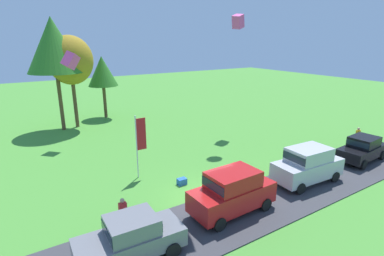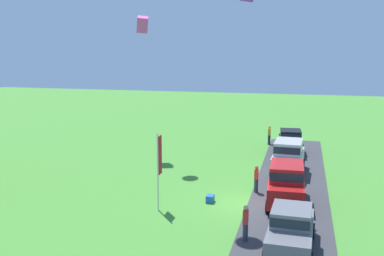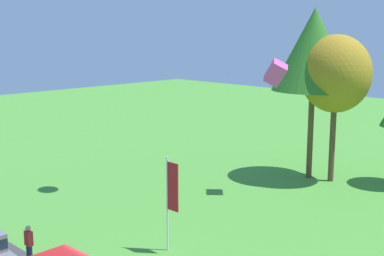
{
  "view_description": "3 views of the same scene",
  "coord_description": "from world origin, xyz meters",
  "px_view_note": "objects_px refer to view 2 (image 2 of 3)",
  "views": [
    {
      "loc": [
        -8.83,
        -12.71,
        8.77
      ],
      "look_at": [
        1.78,
        3.94,
        2.9
      ],
      "focal_mm": 28.0,
      "sensor_mm": 36.0,
      "label": 1
    },
    {
      "loc": [
        -23.82,
        -2.85,
        8.63
      ],
      "look_at": [
        2.71,
        3.77,
        3.65
      ],
      "focal_mm": 42.0,
      "sensor_mm": 36.0,
      "label": 2
    },
    {
      "loc": [
        14.12,
        -10.33,
        9.52
      ],
      "look_at": [
        -0.18,
        3.98,
        5.74
      ],
      "focal_mm": 50.0,
      "sensor_mm": 36.0,
      "label": 3
    }
  ],
  "objects_px": {
    "cooler_box": "(210,199)",
    "car_suv_mid_row": "(286,182)",
    "car_sedan_by_flagpole": "(291,227)",
    "person_on_lawn": "(269,135)",
    "car_suv_far_end": "(288,156)",
    "person_watching_sky": "(245,223)",
    "person_beside_suv": "(256,179)",
    "kite_box_topmost": "(142,24)",
    "car_sedan_near_entrance": "(290,140)",
    "flag_banner": "(159,161)"
  },
  "relations": [
    {
      "from": "cooler_box",
      "to": "car_suv_mid_row",
      "type": "bearing_deg",
      "value": -81.94
    },
    {
      "from": "car_sedan_by_flagpole",
      "to": "person_on_lawn",
      "type": "bearing_deg",
      "value": 6.82
    },
    {
      "from": "car_sedan_by_flagpole",
      "to": "car_suv_far_end",
      "type": "height_order",
      "value": "car_suv_far_end"
    },
    {
      "from": "car_sedan_by_flagpole",
      "to": "person_watching_sky",
      "type": "bearing_deg",
      "value": 78.93
    },
    {
      "from": "person_watching_sky",
      "to": "person_beside_suv",
      "type": "xyz_separation_m",
      "value": [
        6.95,
        0.25,
        0.0
      ]
    },
    {
      "from": "kite_box_topmost",
      "to": "car_suv_far_end",
      "type": "bearing_deg",
      "value": -108.74
    },
    {
      "from": "person_on_lawn",
      "to": "car_sedan_near_entrance",
      "type": "bearing_deg",
      "value": -145.06
    },
    {
      "from": "person_watching_sky",
      "to": "flag_banner",
      "type": "relative_size",
      "value": 0.41
    },
    {
      "from": "car_sedan_by_flagpole",
      "to": "car_suv_far_end",
      "type": "bearing_deg",
      "value": 2.66
    },
    {
      "from": "car_suv_mid_row",
      "to": "person_on_lawn",
      "type": "xyz_separation_m",
      "value": [
        15.36,
        2.1,
        -0.42
      ]
    },
    {
      "from": "car_sedan_near_entrance",
      "to": "person_on_lawn",
      "type": "xyz_separation_m",
      "value": [
        2.75,
        1.92,
        -0.16
      ]
    },
    {
      "from": "car_sedan_near_entrance",
      "to": "cooler_box",
      "type": "distance_m",
      "value": 13.81
    },
    {
      "from": "flag_banner",
      "to": "cooler_box",
      "type": "height_order",
      "value": "flag_banner"
    },
    {
      "from": "car_sedan_near_entrance",
      "to": "cooler_box",
      "type": "height_order",
      "value": "car_sedan_near_entrance"
    },
    {
      "from": "person_beside_suv",
      "to": "kite_box_topmost",
      "type": "relative_size",
      "value": 1.45
    },
    {
      "from": "flag_banner",
      "to": "car_sedan_near_entrance",
      "type": "bearing_deg",
      "value": -23.29
    },
    {
      "from": "person_beside_suv",
      "to": "car_suv_mid_row",
      "type": "bearing_deg",
      "value": -131.98
    },
    {
      "from": "car_suv_mid_row",
      "to": "person_beside_suv",
      "type": "xyz_separation_m",
      "value": [
        1.63,
        1.81,
        -0.42
      ]
    },
    {
      "from": "car_suv_far_end",
      "to": "cooler_box",
      "type": "relative_size",
      "value": 8.39
    },
    {
      "from": "car_suv_far_end",
      "to": "car_sedan_near_entrance",
      "type": "bearing_deg",
      "value": 0.42
    },
    {
      "from": "person_beside_suv",
      "to": "cooler_box",
      "type": "height_order",
      "value": "person_beside_suv"
    },
    {
      "from": "person_watching_sky",
      "to": "cooler_box",
      "type": "bearing_deg",
      "value": 28.6
    },
    {
      "from": "car_sedan_by_flagpole",
      "to": "flag_banner",
      "type": "height_order",
      "value": "flag_banner"
    },
    {
      "from": "car_suv_far_end",
      "to": "car_sedan_near_entrance",
      "type": "xyz_separation_m",
      "value": [
        6.4,
        0.05,
        -0.25
      ]
    },
    {
      "from": "person_watching_sky",
      "to": "person_on_lawn",
      "type": "distance_m",
      "value": 20.68
    },
    {
      "from": "car_sedan_near_entrance",
      "to": "person_watching_sky",
      "type": "relative_size",
      "value": 2.65
    },
    {
      "from": "car_suv_far_end",
      "to": "flag_banner",
      "type": "relative_size",
      "value": 1.12
    },
    {
      "from": "car_sedan_by_flagpole",
      "to": "car_suv_mid_row",
      "type": "height_order",
      "value": "car_suv_mid_row"
    },
    {
      "from": "car_sedan_by_flagpole",
      "to": "kite_box_topmost",
      "type": "height_order",
      "value": "kite_box_topmost"
    },
    {
      "from": "car_sedan_near_entrance",
      "to": "person_beside_suv",
      "type": "relative_size",
      "value": 2.65
    },
    {
      "from": "person_watching_sky",
      "to": "car_sedan_by_flagpole",
      "type": "bearing_deg",
      "value": -101.07
    },
    {
      "from": "person_watching_sky",
      "to": "cooler_box",
      "type": "distance_m",
      "value": 5.43
    },
    {
      "from": "person_beside_suv",
      "to": "car_suv_far_end",
      "type": "bearing_deg",
      "value": -20.16
    },
    {
      "from": "person_on_lawn",
      "to": "car_suv_mid_row",
      "type": "bearing_deg",
      "value": -172.23
    },
    {
      "from": "car_suv_mid_row",
      "to": "car_sedan_near_entrance",
      "type": "height_order",
      "value": "car_suv_mid_row"
    },
    {
      "from": "person_on_lawn",
      "to": "cooler_box",
      "type": "xyz_separation_m",
      "value": [
        -15.94,
        2.04,
        -0.68
      ]
    },
    {
      "from": "car_suv_far_end",
      "to": "flag_banner",
      "type": "bearing_deg",
      "value": 142.71
    },
    {
      "from": "car_sedan_by_flagpole",
      "to": "person_watching_sky",
      "type": "height_order",
      "value": "car_sedan_by_flagpole"
    },
    {
      "from": "car_sedan_by_flagpole",
      "to": "car_sedan_near_entrance",
      "type": "relative_size",
      "value": 0.99
    },
    {
      "from": "car_sedan_near_entrance",
      "to": "car_suv_mid_row",
      "type": "bearing_deg",
      "value": -179.19
    },
    {
      "from": "person_on_lawn",
      "to": "kite_box_topmost",
      "type": "height_order",
      "value": "kite_box_topmost"
    },
    {
      "from": "car_suv_far_end",
      "to": "kite_box_topmost",
      "type": "relative_size",
      "value": 3.99
    },
    {
      "from": "person_watching_sky",
      "to": "kite_box_topmost",
      "type": "distance_m",
      "value": 20.94
    },
    {
      "from": "person_beside_suv",
      "to": "car_sedan_by_flagpole",
      "type": "bearing_deg",
      "value": -163.06
    },
    {
      "from": "car_sedan_by_flagpole",
      "to": "car_suv_mid_row",
      "type": "xyz_separation_m",
      "value": [
        5.71,
        0.42,
        0.25
      ]
    },
    {
      "from": "person_watching_sky",
      "to": "person_on_lawn",
      "type": "bearing_deg",
      "value": 1.49
    },
    {
      "from": "car_sedan_near_entrance",
      "to": "flag_banner",
      "type": "relative_size",
      "value": 1.08
    },
    {
      "from": "car_suv_mid_row",
      "to": "person_beside_suv",
      "type": "distance_m",
      "value": 2.47
    },
    {
      "from": "car_sedan_by_flagpole",
      "to": "kite_box_topmost",
      "type": "bearing_deg",
      "value": 37.83
    },
    {
      "from": "person_watching_sky",
      "to": "person_on_lawn",
      "type": "xyz_separation_m",
      "value": [
        20.68,
        0.54,
        0.0
      ]
    }
  ]
}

